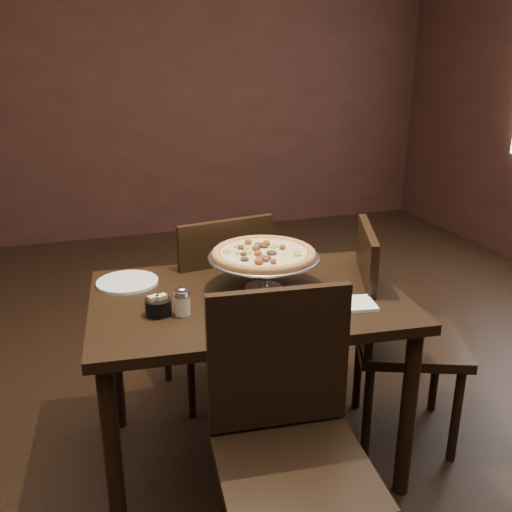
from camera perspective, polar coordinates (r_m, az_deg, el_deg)
name	(u,v)px	position (r m, az deg, el deg)	size (l,w,h in m)	color
room	(252,137)	(2.10, -0.36, 11.84)	(6.04, 7.04, 2.84)	black
dining_table	(248,318)	(2.33, -0.78, -6.25)	(1.31, 0.95, 0.77)	black
pizza_stand	(264,254)	(2.29, 0.77, 0.18)	(0.45, 0.45, 0.19)	silver
parmesan_shaker	(182,302)	(2.12, -7.40, -4.56)	(0.06, 0.06, 0.11)	beige
pepper_flake_shaker	(253,307)	(2.07, -0.30, -5.16)	(0.05, 0.05, 0.10)	maroon
packet_caddy	(158,306)	(2.14, -9.75, -4.96)	(0.10, 0.10, 0.08)	black
napkin_stack	(356,304)	(2.22, 9.96, -4.74)	(0.14, 0.14, 0.01)	white
plate_left	(127,282)	(2.46, -12.73, -2.56)	(0.26, 0.26, 0.01)	silver
plate_near	(261,322)	(2.05, 0.53, -6.63)	(0.23, 0.23, 0.01)	silver
serving_spatula	(309,254)	(2.32, 5.28, 0.25)	(0.14, 0.14, 0.02)	silver
chair_far	(217,301)	(2.82, -3.95, -4.52)	(0.52, 0.52, 0.98)	black
chair_near	(289,438)	(1.88, 3.28, -17.72)	(0.51, 0.51, 1.00)	black
chair_side	(392,327)	(2.61, 13.42, -6.93)	(0.61, 0.61, 0.99)	black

